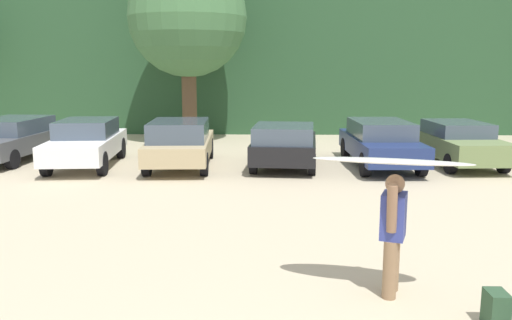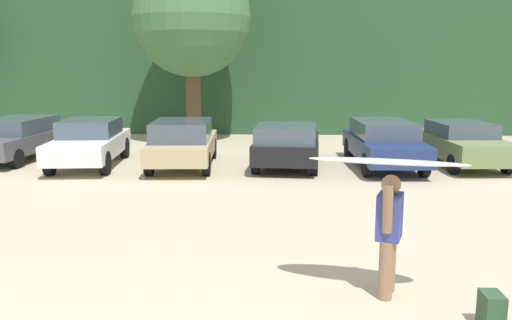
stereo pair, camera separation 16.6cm
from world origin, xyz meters
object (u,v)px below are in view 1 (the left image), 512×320
object	(u,v)px
person_adult	(393,228)
surfboard_white	(392,161)
parked_car_navy	(380,142)
parked_car_white	(87,142)
backpack_dropped	(496,309)
parked_car_dark_gray	(12,138)
parked_car_tan	(180,142)
parked_car_olive_green	(457,142)
parked_car_black	(285,144)

from	to	relation	value
person_adult	surfboard_white	size ratio (longest dim) A/B	0.79
parked_car_navy	parked_car_white	bearing A→B (deg)	89.04
surfboard_white	backpack_dropped	size ratio (longest dim) A/B	4.84
parked_car_dark_gray	parked_car_white	size ratio (longest dim) A/B	1.01
backpack_dropped	parked_car_tan	bearing A→B (deg)	118.53
surfboard_white	backpack_dropped	xyz separation A→B (m)	(1.17, -0.78, -1.70)
parked_car_olive_green	person_adult	size ratio (longest dim) A/B	2.70
backpack_dropped	parked_car_black	bearing A→B (deg)	102.55
surfboard_white	backpack_dropped	distance (m)	2.20
parked_car_olive_green	parked_car_white	bearing A→B (deg)	89.80
parked_car_white	parked_car_navy	bearing A→B (deg)	-94.15
backpack_dropped	parked_car_dark_gray	bearing A→B (deg)	135.17
parked_car_black	parked_car_olive_green	size ratio (longest dim) A/B	0.89
parked_car_black	surfboard_white	xyz separation A→B (m)	(1.12, -9.51, 1.17)
person_adult	backpack_dropped	size ratio (longest dim) A/B	3.82
parked_car_olive_green	backpack_dropped	size ratio (longest dim) A/B	10.30
person_adult	backpack_dropped	world-z (taller)	person_adult
parked_car_olive_green	surfboard_white	xyz separation A→B (m)	(-4.50, -10.23, 1.19)
parked_car_tan	backpack_dropped	bearing A→B (deg)	-154.69
parked_car_white	parked_car_tan	world-z (taller)	parked_car_tan
parked_car_white	parked_car_navy	size ratio (longest dim) A/B	0.97
parked_car_black	parked_car_tan	bearing A→B (deg)	95.16
parked_car_dark_gray	parked_car_olive_green	xyz separation A→B (m)	(14.86, -0.44, -0.03)
parked_car_dark_gray	backpack_dropped	world-z (taller)	parked_car_dark_gray
parked_car_dark_gray	surfboard_white	world-z (taller)	surfboard_white
backpack_dropped	person_adult	bearing A→B (deg)	139.58
parked_car_navy	parked_car_tan	bearing A→B (deg)	90.51
parked_car_dark_gray	surfboard_white	distance (m)	14.92
parked_car_tan	person_adult	distance (m)	10.38
parked_car_navy	person_adult	bearing A→B (deg)	167.13
parked_car_olive_green	person_adult	bearing A→B (deg)	153.10
parked_car_olive_green	parked_car_black	bearing A→B (deg)	94.02
parked_car_olive_green	surfboard_white	distance (m)	11.24
person_adult	backpack_dropped	distance (m)	1.60
parked_car_tan	parked_car_navy	distance (m)	6.34
parked_car_dark_gray	backpack_dropped	xyz separation A→B (m)	(11.53, -11.46, -0.53)
parked_car_black	person_adult	world-z (taller)	person_adult
parked_car_navy	parked_car_olive_green	size ratio (longest dim) A/B	1.04
parked_car_tan	person_adult	bearing A→B (deg)	-157.50
parked_car_white	parked_car_olive_green	size ratio (longest dim) A/B	1.01
parked_car_dark_gray	person_adult	xyz separation A→B (m)	(10.45, -10.54, 0.21)
parked_car_dark_gray	surfboard_white	size ratio (longest dim) A/B	2.17
parked_car_olive_green	backpack_dropped	xyz separation A→B (m)	(-3.33, -11.01, -0.50)
parked_car_navy	parked_car_olive_green	xyz separation A→B (m)	(2.58, 0.45, -0.06)
parked_car_white	person_adult	bearing A→B (deg)	-146.84
parked_car_tan	surfboard_white	distance (m)	10.52
parked_car_dark_gray	parked_car_olive_green	distance (m)	14.87
parked_car_dark_gray	backpack_dropped	size ratio (longest dim) A/B	10.51
parked_car_white	surfboard_white	size ratio (longest dim) A/B	2.14
parked_car_tan	parked_car_black	world-z (taller)	parked_car_tan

